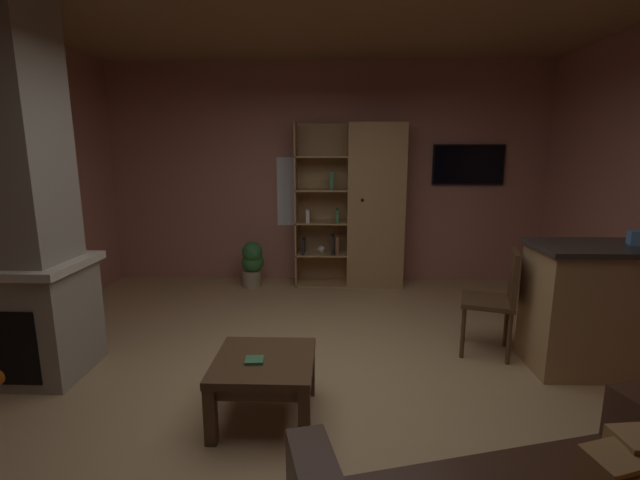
{
  "coord_description": "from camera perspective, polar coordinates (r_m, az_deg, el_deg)",
  "views": [
    {
      "loc": [
        0.11,
        -2.94,
        1.73
      ],
      "look_at": [
        0.0,
        0.4,
        1.05
      ],
      "focal_mm": 24.91,
      "sensor_mm": 36.0,
      "label": 1
    }
  ],
  "objects": [
    {
      "name": "tissue_box",
      "position": [
        4.16,
        35.67,
        0.22
      ],
      "size": [
        0.15,
        0.15,
        0.11
      ],
      "primitive_type": "cube",
      "rotation": [
        0.0,
        0.0,
        -0.3
      ],
      "color": "#598CBF",
      "rests_on": "kitchen_bar_counter"
    },
    {
      "name": "dining_chair",
      "position": [
        4.07,
        21.9,
        -6.53
      ],
      "size": [
        0.52,
        0.52,
        0.92
      ],
      "color": "#4C331E",
      "rests_on": "ground"
    },
    {
      "name": "potted_floor_plant",
      "position": [
        5.76,
        -8.69,
        -2.86
      ],
      "size": [
        0.29,
        0.32,
        0.59
      ],
      "color": "#9E896B",
      "rests_on": "ground"
    },
    {
      "name": "wall_mounted_tv",
      "position": [
        6.08,
        18.5,
        9.16
      ],
      "size": [
        0.91,
        0.06,
        0.51
      ],
      "color": "black"
    },
    {
      "name": "kitchen_bar_counter",
      "position": [
        4.26,
        34.52,
        -7.22
      ],
      "size": [
        1.47,
        0.63,
        1.02
      ],
      "color": "#A87F51",
      "rests_on": "ground"
    },
    {
      "name": "table_book_0",
      "position": [
        2.93,
        -8.41,
        -15.03
      ],
      "size": [
        0.12,
        0.12,
        0.02
      ],
      "primitive_type": "cube",
      "rotation": [
        0.0,
        0.0,
        0.08
      ],
      "color": "#387247",
      "rests_on": "coffee_table"
    },
    {
      "name": "floor",
      "position": [
        3.41,
        -0.24,
        -19.12
      ],
      "size": [
        5.69,
        5.86,
        0.02
      ],
      "primitive_type": "cube",
      "color": "tan",
      "rests_on": "ground"
    },
    {
      "name": "wall_back",
      "position": [
        5.91,
        0.85,
        8.49
      ],
      "size": [
        5.81,
        0.06,
        2.84
      ],
      "primitive_type": "cube",
      "color": "#AD7060",
      "rests_on": "ground"
    },
    {
      "name": "coffee_table",
      "position": [
        3.01,
        -7.18,
        -16.26
      ],
      "size": [
        0.64,
        0.65,
        0.41
      ],
      "color": "#4C331E",
      "rests_on": "ground"
    },
    {
      "name": "bookshelf_cabinet",
      "position": [
        5.69,
        6.18,
        4.21
      ],
      "size": [
        1.37,
        0.41,
        2.06
      ],
      "color": "#A87F51",
      "rests_on": "ground"
    },
    {
      "name": "window_pane_back",
      "position": [
        5.9,
        -1.8,
        6.22
      ],
      "size": [
        0.77,
        0.01,
        0.9
      ],
      "primitive_type": "cube",
      "color": "white"
    },
    {
      "name": "stone_fireplace",
      "position": [
        3.99,
        -35.2,
        3.01
      ],
      "size": [
        1.01,
        0.74,
        2.84
      ],
      "color": "gray",
      "rests_on": "ground"
    }
  ]
}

